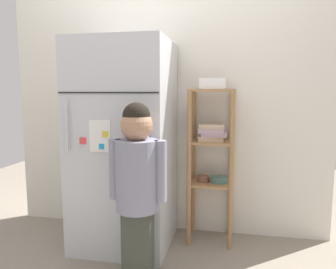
# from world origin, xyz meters

# --- Properties ---
(ground_plane) EXTENTS (6.00, 6.00, 0.00)m
(ground_plane) POSITION_xyz_m (0.00, 0.00, 0.00)
(ground_plane) COLOR gray
(kitchen_wall_back) EXTENTS (2.71, 0.03, 2.06)m
(kitchen_wall_back) POSITION_xyz_m (0.00, 0.37, 1.03)
(kitchen_wall_back) COLOR silver
(kitchen_wall_back) RESTS_ON ground
(refrigerator) EXTENTS (0.71, 0.68, 1.56)m
(refrigerator) POSITION_xyz_m (-0.24, 0.02, 0.78)
(refrigerator) COLOR silver
(refrigerator) RESTS_ON ground
(child_standing) EXTENTS (0.36, 0.27, 1.12)m
(child_standing) POSITION_xyz_m (0.00, -0.46, 0.68)
(child_standing) COLOR #3C3F37
(child_standing) RESTS_ON ground
(pantry_shelf_unit) EXTENTS (0.35, 0.29, 1.21)m
(pantry_shelf_unit) POSITION_xyz_m (0.41, 0.20, 0.73)
(pantry_shelf_unit) COLOR #9E7247
(pantry_shelf_unit) RESTS_ON ground
(fruit_bin) EXTENTS (0.19, 0.18, 0.08)m
(fruit_bin) POSITION_xyz_m (0.43, 0.19, 1.24)
(fruit_bin) COLOR white
(fruit_bin) RESTS_ON pantry_shelf_unit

